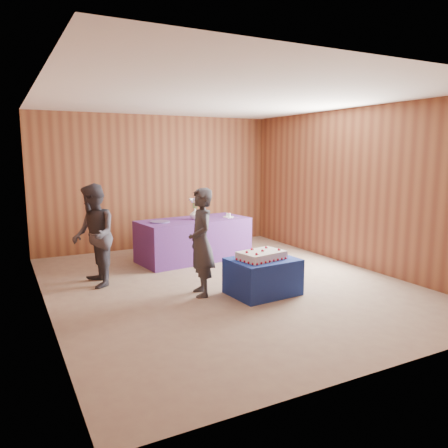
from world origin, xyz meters
TOP-DOWN VIEW (x-y plane):
  - ground at (0.00, 0.00)m, footprint 6.00×6.00m
  - room_shell at (0.00, 0.00)m, footprint 5.04×6.04m
  - cake_table at (0.24, -0.66)m, footprint 0.95×0.76m
  - serving_table at (0.19, 1.61)m, footprint 2.09×1.14m
  - sheet_cake at (0.21, -0.67)m, footprint 0.71×0.54m
  - vase at (0.20, 1.58)m, footprint 0.21×0.21m
  - flower_spray at (0.20, 1.58)m, footprint 0.23×0.22m
  - platter at (-0.48, 1.56)m, footprint 0.39×0.39m
  - plate at (0.88, 1.56)m, footprint 0.25×0.25m
  - cake_slice at (0.88, 1.56)m, footprint 0.10×0.09m
  - knife at (0.89, 1.41)m, footprint 0.26×0.09m
  - guest_left at (-0.53, -0.30)m, footprint 0.45×0.60m
  - guest_right at (-1.75, 0.79)m, footprint 0.58×0.74m

SIDE VIEW (x-z plane):
  - ground at x=0.00m, z-range 0.00..0.00m
  - cake_table at x=0.24m, z-range 0.00..0.50m
  - serving_table at x=0.19m, z-range 0.00..0.75m
  - sheet_cake at x=0.21m, z-range 0.48..0.63m
  - guest_left at x=-0.53m, z-range 0.00..1.48m
  - knife at x=0.89m, z-range 0.75..0.75m
  - guest_right at x=-1.75m, z-range 0.00..1.51m
  - plate at x=0.88m, z-range 0.75..0.76m
  - platter at x=-0.48m, z-range 0.75..0.77m
  - cake_slice at x=0.88m, z-range 0.75..0.84m
  - vase at x=0.20m, z-range 0.75..0.95m
  - flower_spray at x=0.20m, z-range 1.01..1.18m
  - room_shell at x=0.00m, z-range 0.44..3.16m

